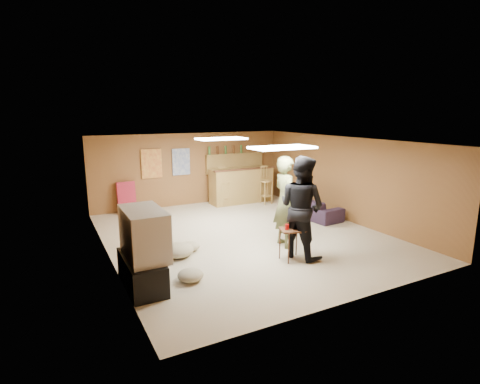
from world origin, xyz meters
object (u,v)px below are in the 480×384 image
tray_table (293,244)px  person_olive (285,202)px  tv_body (144,233)px  sofa (311,207)px  person_black (301,207)px  bar_counter (241,185)px

tray_table → person_olive: bearing=66.9°
tv_body → person_olive: person_olive is taller
sofa → tray_table: size_ratio=3.00×
tv_body → tray_table: size_ratio=1.78×
sofa → tray_table: tray_table is taller
tv_body → tray_table: (2.80, -0.22, -0.59)m
person_black → tray_table: (-0.24, -0.08, -0.70)m
person_olive → sofa: size_ratio=1.05×
person_olive → sofa: 2.60m
tray_table → sofa: bearing=45.7°
tv_body → bar_counter: (4.15, 4.45, -0.35)m
person_olive → sofa: person_olive is taller
person_black → tray_table: 0.74m
person_black → sofa: person_black is taller
tray_table → tv_body: bearing=175.6°
person_olive → person_black: (-0.07, -0.66, 0.04)m
person_olive → tray_table: bearing=161.2°
tv_body → person_olive: bearing=9.5°
tray_table → person_black: bearing=18.4°
person_black → person_olive: bearing=-24.7°
person_black → sofa: bearing=-60.3°
tv_body → person_black: 3.04m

